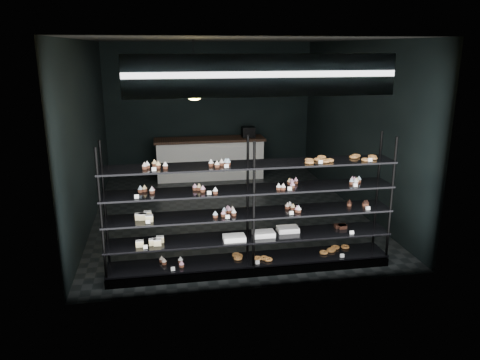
# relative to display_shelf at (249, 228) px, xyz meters

# --- Properties ---
(room) EXTENTS (5.01, 6.01, 3.20)m
(room) POSITION_rel_display_shelf_xyz_m (0.07, 2.45, 0.97)
(room) COLOR black
(room) RESTS_ON ground
(display_shelf) EXTENTS (4.00, 0.50, 1.91)m
(display_shelf) POSITION_rel_display_shelf_xyz_m (0.00, 0.00, 0.00)
(display_shelf) COLOR black
(display_shelf) RESTS_ON room
(signage) EXTENTS (3.30, 0.05, 0.50)m
(signage) POSITION_rel_display_shelf_xyz_m (0.07, -0.48, 2.12)
(signage) COLOR #0E1D47
(signage) RESTS_ON room
(pendant_lamp) EXTENTS (0.30, 0.30, 0.88)m
(pendant_lamp) POSITION_rel_display_shelf_xyz_m (-0.63, 1.12, 1.82)
(pendant_lamp) COLOR black
(pendant_lamp) RESTS_ON room
(service_counter) EXTENTS (2.62, 0.65, 1.23)m
(service_counter) POSITION_rel_display_shelf_xyz_m (0.01, 4.95, -0.13)
(service_counter) COLOR beige
(service_counter) RESTS_ON room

